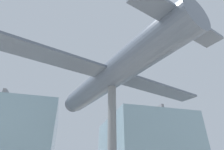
% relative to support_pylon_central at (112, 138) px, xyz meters
% --- Properties ---
extents(glass_pavilion_left, '(11.58, 14.70, 9.58)m').
position_rel_support_pylon_central_xyz_m(glass_pavilion_left, '(-9.67, 15.95, 1.01)').
color(glass_pavilion_left, '#7593A3').
rests_on(glass_pavilion_left, ground_plane).
extents(glass_pavilion_right, '(11.58, 14.70, 9.58)m').
position_rel_support_pylon_central_xyz_m(glass_pavilion_right, '(9.67, 15.95, 1.01)').
color(glass_pavilion_right, '#7593A3').
rests_on(glass_pavilion_right, ground_plane).
extents(support_pylon_central, '(0.57, 0.57, 6.98)m').
position_rel_support_pylon_central_xyz_m(support_pylon_central, '(0.00, 0.00, 0.00)').
color(support_pylon_central, slate).
rests_on(support_pylon_central, ground_plane).
extents(suspended_airplane, '(18.00, 15.30, 3.08)m').
position_rel_support_pylon_central_xyz_m(suspended_airplane, '(-0.05, 0.17, 4.49)').
color(suspended_airplane, '#4C5666').
rests_on(suspended_airplane, support_pylon_central).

